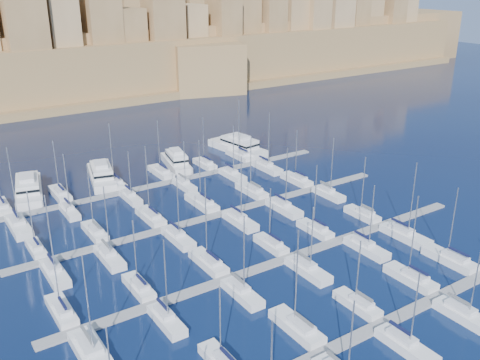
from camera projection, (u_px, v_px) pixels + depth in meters
ground at (246, 234)px, 101.37m from camera, size 600.00×600.00×0.00m
pontoon_near at (382, 325)px, 74.86m from camera, size 84.00×2.00×0.40m
pontoon_mid_near at (285, 259)px, 91.97m from camera, size 84.00×2.00×0.40m
pontoon_mid_far at (218, 214)px, 109.07m from camera, size 84.00×2.00×0.40m
pontoon_far at (170, 182)px, 126.18m from camera, size 84.00×2.00×0.40m
sailboat_2 at (297, 327)px, 73.48m from camera, size 2.82×9.40×15.66m
sailboat_3 at (358, 304)px, 78.62m from camera, size 2.42×8.06×11.28m
sailboat_4 at (411, 278)px, 85.36m from camera, size 2.73×9.11×15.05m
sailboat_5 at (450, 259)px, 90.92m from camera, size 2.91×9.69×13.98m
sailboat_9 at (406, 346)px, 69.85m from camera, size 2.66×8.88×12.28m
sailboat_10 at (465, 316)px, 75.95m from camera, size 2.80×9.35×13.77m
sailboat_12 at (62, 311)px, 76.98m from camera, size 2.61×8.71×14.63m
sailboat_13 at (139, 287)px, 82.86m from camera, size 2.44×8.13×12.30m
sailboat_14 at (209, 262)px, 89.90m from camera, size 2.78×9.27×16.06m
sailboat_15 at (271, 245)px, 95.90m from camera, size 2.39×7.96×11.74m
sailboat_16 at (315, 229)px, 101.50m from camera, size 2.50×8.32×13.86m
sailboat_17 at (363, 214)px, 107.88m from camera, size 2.46×8.20×13.09m
sailboat_18 at (92, 354)px, 68.22m from camera, size 3.29×10.97×15.62m
sailboat_19 at (167, 320)px, 75.03m from camera, size 2.46×8.20×13.86m
sailboat_20 at (242, 293)px, 81.38m from camera, size 2.58×8.59×14.14m
sailboat_21 at (308, 270)px, 87.76m from camera, size 2.75×9.18×12.49m
sailboat_22 at (366, 248)px, 94.78m from camera, size 2.71×9.05×13.10m
sailboat_23 at (405, 235)px, 99.26m from camera, size 3.06×10.19×15.53m
sailboat_24 at (36, 249)px, 94.48m from camera, size 2.23×7.44×11.79m
sailboat_25 at (95, 232)px, 100.57m from camera, size 2.61×8.69×14.33m
sailboat_26 at (151, 217)px, 106.77m from camera, size 2.80×9.32×15.71m
sailboat_27 at (202, 203)px, 113.22m from camera, size 3.02×10.06×14.74m
sailboat_28 at (252, 191)px, 119.51m from camera, size 2.83×9.43×13.59m
sailboat_29 at (297, 180)px, 125.97m from camera, size 2.74×9.14×12.93m
sailboat_30 at (55, 273)px, 86.79m from camera, size 2.79×9.29×14.95m
sailboat_31 at (109, 257)px, 91.68m from camera, size 2.71×9.05×14.27m
sailboat_32 at (178, 237)px, 98.44m from camera, size 2.74×9.12×13.55m
sailboat_33 at (240, 220)px, 105.24m from camera, size 2.85×9.49×14.49m
sailboat_34 at (284, 208)px, 110.93m from camera, size 2.83×9.44×14.20m
sailboat_35 at (329, 194)px, 118.02m from camera, size 2.50×8.34×13.91m
sailboat_36 at (2, 207)px, 111.38m from camera, size 2.59×8.62×13.96m
sailboat_37 at (60, 194)px, 117.92m from camera, size 2.83×9.42×13.07m
sailboat_38 at (115, 182)px, 124.24m from camera, size 2.71×9.02×15.10m
sailboat_39 at (161, 172)px, 130.63m from camera, size 2.88×9.60×13.88m
sailboat_40 at (205, 164)px, 136.36m from camera, size 2.53×8.42×13.19m
sailboat_41 at (240, 155)px, 142.79m from camera, size 3.01×10.03×16.00m
sailboat_42 at (19, 226)px, 102.84m from camera, size 3.23×10.77×17.12m
sailboat_43 at (69, 211)px, 109.26m from camera, size 2.34×7.81×13.46m
sailboat_44 at (131, 197)px, 116.09m from camera, size 2.37×7.89×11.70m
sailboat_45 at (184, 185)px, 122.84m from camera, size 2.39×7.98×11.65m
sailboat_46 at (232, 175)px, 129.12m from camera, size 2.65×8.82×13.34m
sailboat_47 at (267, 167)px, 134.01m from camera, size 2.88×9.59×15.21m
motor_yacht_a at (28, 188)px, 118.33m from camera, size 9.26×18.97×5.25m
motor_yacht_b at (102, 174)px, 126.46m from camera, size 8.97×17.84×5.25m
motor_yacht_c at (176, 161)px, 135.44m from camera, size 7.26×15.31×5.25m
motor_yacht_d at (238, 146)px, 147.45m from camera, size 8.43×19.66×5.25m
fortified_city at (31, 56)px, 216.66m from camera, size 460.00×108.95×59.52m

